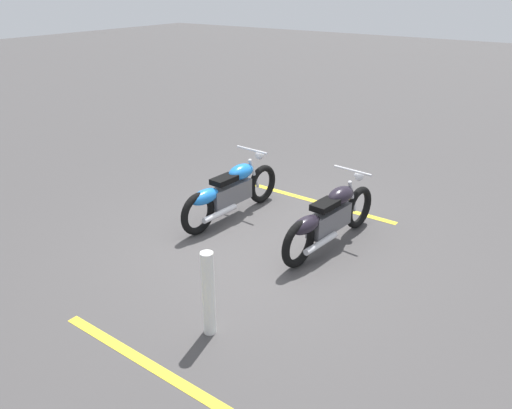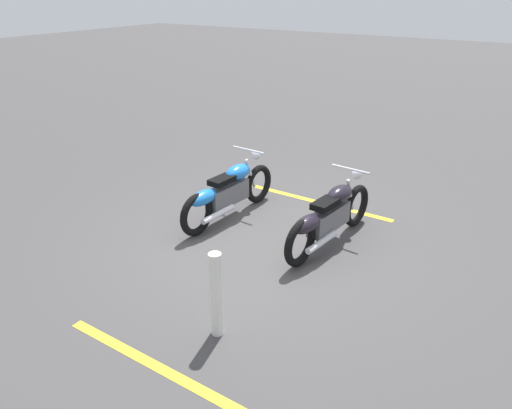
# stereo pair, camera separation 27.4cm
# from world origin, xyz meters

# --- Properties ---
(ground_plane) EXTENTS (60.00, 60.00, 0.00)m
(ground_plane) POSITION_xyz_m (0.00, 0.00, 0.00)
(ground_plane) COLOR #474444
(motorcycle_bright_foreground) EXTENTS (2.23, 0.62, 1.04)m
(motorcycle_bright_foreground) POSITION_xyz_m (-0.38, -0.88, 0.46)
(motorcycle_bright_foreground) COLOR black
(motorcycle_bright_foreground) RESTS_ON ground
(motorcycle_dark_foreground) EXTENTS (2.23, 0.62, 1.04)m
(motorcycle_dark_foreground) POSITION_xyz_m (-0.44, 0.87, 0.46)
(motorcycle_dark_foreground) COLOR black
(motorcycle_dark_foreground) RESTS_ON ground
(bollard_post) EXTENTS (0.14, 0.14, 1.00)m
(bollard_post) POSITION_xyz_m (2.05, 0.75, 0.50)
(bollard_post) COLOR white
(bollard_post) RESTS_ON ground
(parking_stripe_near) EXTENTS (0.17, 3.20, 0.01)m
(parking_stripe_near) POSITION_xyz_m (-1.77, -0.18, 0.00)
(parking_stripe_near) COLOR yellow
(parking_stripe_near) RESTS_ON ground
(parking_stripe_mid) EXTENTS (0.17, 3.20, 0.01)m
(parking_stripe_mid) POSITION_xyz_m (2.82, 0.90, 0.00)
(parking_stripe_mid) COLOR yellow
(parking_stripe_mid) RESTS_ON ground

